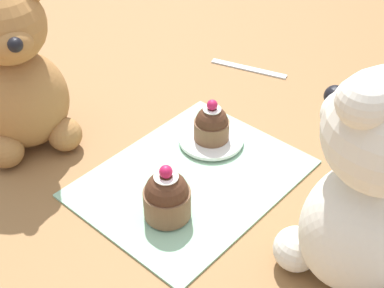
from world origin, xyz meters
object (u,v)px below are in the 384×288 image
teaspoon (249,68)px  saucer_plate (211,139)px  teddy_bear_cream (368,188)px  cupcake_near_cream_bear (167,196)px  cupcake_near_tan_bear (212,125)px  teddy_bear_tan (18,76)px

teaspoon → saucer_plate: bearing=95.9°
teddy_bear_cream → saucer_plate: bearing=-88.4°
teddy_bear_cream → teaspoon: bearing=-111.2°
teddy_bear_cream → saucer_plate: teddy_bear_cream is taller
cupcake_near_cream_bear → cupcake_near_tan_bear: size_ratio=1.19×
teddy_bear_cream → cupcake_near_cream_bear: size_ratio=3.48×
saucer_plate → teaspoon: bearing=-157.0°
teddy_bear_tan → cupcake_near_cream_bear: 0.24m
cupcake_near_cream_bear → teaspoon: bearing=-158.2°
saucer_plate → teaspoon: 0.21m
teaspoon → cupcake_near_cream_bear: bearing=94.7°
teddy_bear_cream → saucer_plate: 0.27m
cupcake_near_tan_bear → teaspoon: cupcake_near_tan_bear is taller
teddy_bear_cream → cupcake_near_tan_bear: teddy_bear_cream is taller
saucer_plate → teaspoon: (-0.19, -0.08, -0.01)m
cupcake_near_cream_bear → cupcake_near_tan_bear: 0.15m
teddy_bear_cream → teaspoon: teddy_bear_cream is taller
teddy_bear_cream → cupcake_near_tan_bear: 0.26m
cupcake_near_tan_bear → teaspoon: bearing=-157.0°
cupcake_near_tan_bear → teaspoon: (-0.19, -0.08, -0.03)m
teddy_bear_cream → cupcake_near_tan_bear: (-0.07, -0.24, -0.09)m
teddy_bear_tan → saucer_plate: teddy_bear_tan is taller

